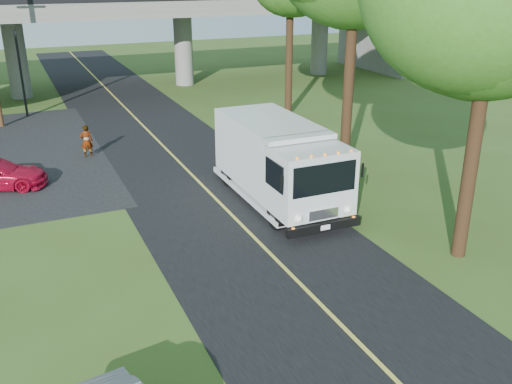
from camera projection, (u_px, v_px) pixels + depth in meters
ground at (325, 309)px, 15.35m from camera, size 120.00×120.00×0.00m
road at (204, 187)px, 23.86m from camera, size 7.00×90.00×0.02m
lane_line at (204, 187)px, 23.85m from camera, size 0.12×90.00×0.01m
overpass at (102, 28)px, 40.91m from camera, size 54.00×10.00×7.30m
traffic_signal at (20, 64)px, 34.05m from camera, size 0.18×0.22×5.20m
step_van at (278, 160)px, 21.84m from camera, size 2.78×7.44×3.12m
pedestrian at (87, 141)px, 27.39m from camera, size 0.59×0.39×1.59m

